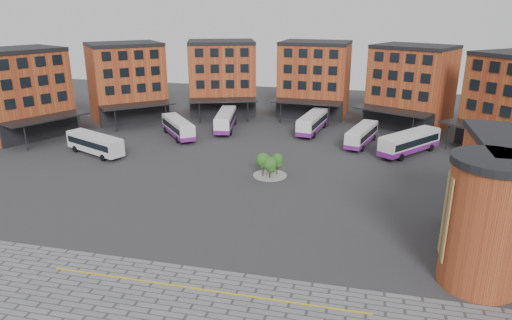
% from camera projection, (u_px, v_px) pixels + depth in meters
% --- Properties ---
extents(ground, '(160.00, 160.00, 0.00)m').
position_uv_depth(ground, '(229.00, 212.00, 48.96)').
color(ground, '#28282B').
rests_on(ground, ground).
extents(yellow_line, '(26.00, 0.15, 0.02)m').
position_uv_depth(yellow_line, '(202.00, 289.00, 35.61)').
color(yellow_line, gold).
rests_on(yellow_line, paving_zone).
extents(main_building, '(94.14, 42.48, 14.60)m').
position_uv_depth(main_building, '(264.00, 86.00, 82.93)').
color(main_building, '#9B4921').
rests_on(main_building, ground).
extents(tree_island, '(4.40, 4.40, 3.24)m').
position_uv_depth(tree_island, '(270.00, 164.00, 58.57)').
color(tree_island, gray).
rests_on(tree_island, ground).
extents(bus_a, '(10.93, 6.64, 3.07)m').
position_uv_depth(bus_a, '(95.00, 143.00, 67.55)').
color(bus_a, silver).
rests_on(bus_a, ground).
extents(bus_b, '(8.98, 10.09, 3.10)m').
position_uv_depth(bus_b, '(178.00, 127.00, 76.78)').
color(bus_b, silver).
rests_on(bus_b, ground).
extents(bus_c, '(4.67, 11.92, 3.28)m').
position_uv_depth(bus_c, '(226.00, 120.00, 81.25)').
color(bus_c, white).
rests_on(bus_c, ground).
extents(bus_d, '(4.37, 11.89, 3.28)m').
position_uv_depth(bus_d, '(313.00, 122.00, 79.63)').
color(bus_d, silver).
rests_on(bus_d, ground).
extents(bus_e, '(5.11, 10.91, 3.00)m').
position_uv_depth(bus_e, '(362.00, 135.00, 72.43)').
color(bus_e, silver).
rests_on(bus_e, ground).
extents(bus_f, '(9.53, 11.05, 3.36)m').
position_uv_depth(bus_f, '(410.00, 142.00, 67.83)').
color(bus_f, silver).
rests_on(bus_f, ground).
extents(blue_car, '(4.72, 2.21, 1.50)m').
position_uv_depth(blue_car, '(475.00, 260.00, 38.36)').
color(blue_car, '#0D42AB').
rests_on(blue_car, ground).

